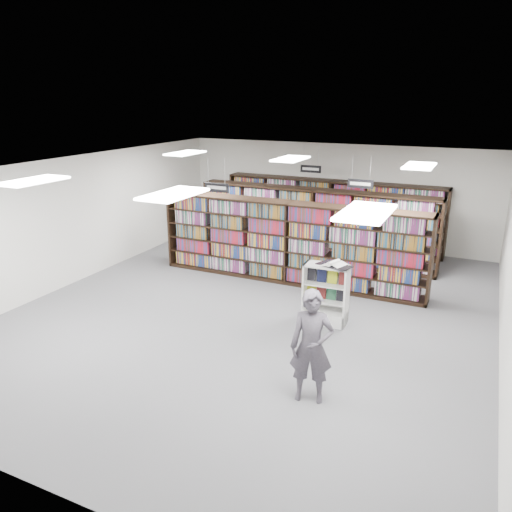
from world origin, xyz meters
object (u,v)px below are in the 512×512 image
at_px(shopper, 312,347).
at_px(open_book, 334,264).
at_px(bookshelf_row_near, 289,243).
at_px(endcap_display, 326,302).

bearing_deg(shopper, open_book, 85.71).
relative_size(bookshelf_row_near, open_book, 8.95).
relative_size(endcap_display, open_book, 1.65).
height_order(endcap_display, shopper, shopper).
bearing_deg(endcap_display, shopper, -79.90).
relative_size(bookshelf_row_near, endcap_display, 5.42).
bearing_deg(open_book, shopper, -59.45).
xyz_separation_m(open_book, shopper, (0.50, -2.83, -0.40)).
height_order(endcap_display, open_book, open_book).
bearing_deg(open_book, bookshelf_row_near, 152.38).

